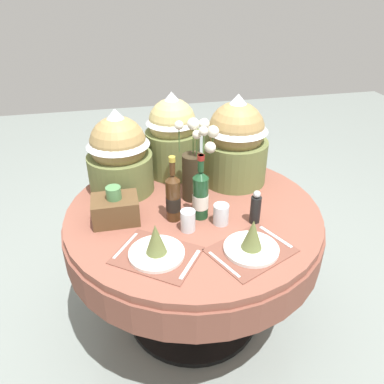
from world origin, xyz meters
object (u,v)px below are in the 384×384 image
object	(u,v)px
place_setting_left	(156,247)
tumbler_near_right	(221,214)
flower_vase	(195,165)
wine_bottle_left	(173,197)
tumbler_near_left	(188,221)
gift_tub_back_left	(119,150)
pepper_mill	(256,208)
wine_bottle_centre	(200,194)
woven_basket_side_left	(115,209)
gift_tub_back_right	(236,137)
place_setting_right	(252,242)
gift_tub_back_centre	(172,132)
dining_table	(193,231)

from	to	relation	value
place_setting_left	tumbler_near_right	bearing A→B (deg)	27.59
flower_vase	wine_bottle_left	xyz separation A→B (m)	(-0.14, -0.17, -0.07)
tumbler_near_left	gift_tub_back_left	bearing A→B (deg)	121.84
wine_bottle_left	place_setting_left	bearing A→B (deg)	-114.63
tumbler_near_left	tumbler_near_right	size ratio (longest dim) A/B	1.03
pepper_mill	gift_tub_back_left	world-z (taller)	gift_tub_back_left
wine_bottle_centre	gift_tub_back_left	distance (m)	0.51
woven_basket_side_left	wine_bottle_left	bearing A→B (deg)	-9.04
tumbler_near_left	gift_tub_back_right	distance (m)	0.59
flower_vase	wine_bottle_left	world-z (taller)	flower_vase
wine_bottle_left	gift_tub_back_left	bearing A→B (deg)	123.56
place_setting_right	gift_tub_back_left	bearing A→B (deg)	128.09
tumbler_near_left	woven_basket_side_left	distance (m)	0.36
place_setting_right	gift_tub_back_centre	distance (m)	0.85
wine_bottle_left	tumbler_near_right	world-z (taller)	wine_bottle_left
flower_vase	woven_basket_side_left	xyz separation A→B (m)	(-0.42, -0.13, -0.12)
tumbler_near_right	woven_basket_side_left	xyz separation A→B (m)	(-0.49, 0.13, 0.02)
pepper_mill	place_setting_right	bearing A→B (deg)	-113.72
wine_bottle_left	gift_tub_back_centre	xyz separation A→B (m)	(0.08, 0.49, 0.13)
tumbler_near_right	woven_basket_side_left	bearing A→B (deg)	165.35
wine_bottle_left	gift_tub_back_right	size ratio (longest dim) A/B	0.67
dining_table	tumbler_near_left	bearing A→B (deg)	-110.26
pepper_mill	woven_basket_side_left	world-z (taller)	woven_basket_side_left
gift_tub_back_left	tumbler_near_left	bearing A→B (deg)	-58.16
place_setting_right	gift_tub_back_right	size ratio (longest dim) A/B	0.83
place_setting_right	flower_vase	size ratio (longest dim) A/B	0.96
flower_vase	wine_bottle_centre	xyz separation A→B (m)	(-0.01, -0.18, -0.07)
tumbler_near_right	wine_bottle_left	bearing A→B (deg)	158.60
flower_vase	gift_tub_back_left	world-z (taller)	gift_tub_back_left
wine_bottle_centre	flower_vase	bearing A→B (deg)	85.67
pepper_mill	gift_tub_back_centre	world-z (taller)	gift_tub_back_centre
pepper_mill	tumbler_near_right	bearing A→B (deg)	170.86
woven_basket_side_left	tumbler_near_left	bearing A→B (deg)	-24.47
place_setting_right	gift_tub_back_left	world-z (taller)	gift_tub_back_left
place_setting_left	place_setting_right	world-z (taller)	same
flower_vase	pepper_mill	distance (m)	0.38
gift_tub_back_right	place_setting_left	bearing A→B (deg)	-132.29
wine_bottle_left	gift_tub_back_right	xyz separation A→B (m)	(0.40, 0.32, 0.14)
gift_tub_back_centre	flower_vase	bearing A→B (deg)	-79.06
tumbler_near_left	gift_tub_back_right	world-z (taller)	gift_tub_back_right
tumbler_near_left	gift_tub_back_right	bearing A→B (deg)	49.85
gift_tub_back_right	gift_tub_back_centre	bearing A→B (deg)	151.53
place_setting_left	wine_bottle_centre	bearing A→B (deg)	45.04
place_setting_left	place_setting_right	bearing A→B (deg)	-7.75
dining_table	wine_bottle_centre	bearing A→B (deg)	-76.20
wine_bottle_left	gift_tub_back_centre	distance (m)	0.51
gift_tub_back_left	gift_tub_back_right	world-z (taller)	gift_tub_back_right
place_setting_left	gift_tub_back_left	bearing A→B (deg)	100.32
flower_vase	gift_tub_back_centre	distance (m)	0.33
gift_tub_back_left	wine_bottle_centre	bearing A→B (deg)	-44.38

